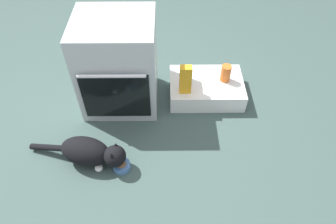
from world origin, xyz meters
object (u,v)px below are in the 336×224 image
object	(u,v)px
cat	(90,152)
food_bowl	(122,165)
pantry_cabinet	(206,88)
juice_carton	(186,79)
oven	(118,64)
sauce_jar	(226,73)

from	to	relation	value
cat	food_bowl	bearing A→B (deg)	0.00
pantry_cabinet	cat	bearing A→B (deg)	-141.84
food_bowl	juice_carton	xyz separation A→B (m)	(0.45, 0.60, 0.24)
oven	juice_carton	size ratio (longest dim) A/B	3.02
oven	food_bowl	distance (m)	0.75
food_bowl	cat	size ratio (longest dim) A/B	0.17
food_bowl	juice_carton	distance (m)	0.79
oven	juice_carton	world-z (taller)	oven
cat	juice_carton	bearing A→B (deg)	53.65
pantry_cabinet	sauce_jar	size ratio (longest dim) A/B	4.23
pantry_cabinet	cat	world-z (taller)	cat
pantry_cabinet	juice_carton	world-z (taller)	juice_carton
cat	sauce_jar	size ratio (longest dim) A/B	5.06
pantry_cabinet	juice_carton	bearing A→B (deg)	-148.53
oven	juice_carton	distance (m)	0.52
pantry_cabinet	cat	xyz separation A→B (m)	(-0.84, -0.66, 0.04)
food_bowl	cat	xyz separation A→B (m)	(-0.20, 0.05, 0.09)
food_bowl	sauce_jar	bearing A→B (deg)	42.98
food_bowl	cat	distance (m)	0.23
cat	pantry_cabinet	bearing A→B (deg)	51.98
pantry_cabinet	food_bowl	bearing A→B (deg)	-131.80
juice_carton	sauce_jar	xyz separation A→B (m)	(0.33, 0.13, -0.05)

